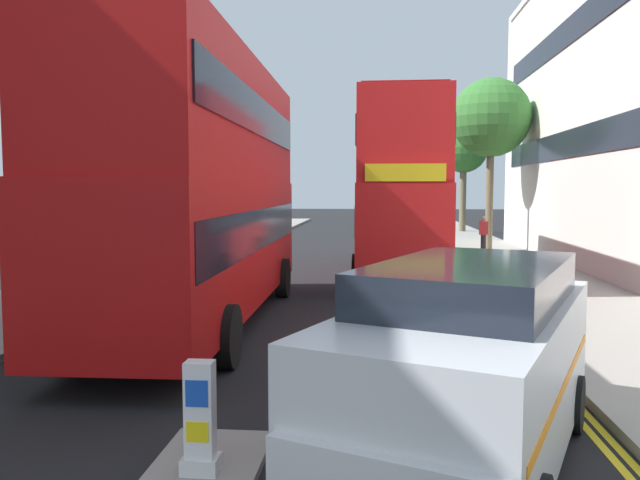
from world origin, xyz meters
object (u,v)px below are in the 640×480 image
double_decker_bus_oncoming (399,185)px  pedestrian_far (483,235)px  keep_left_bollard (200,422)px  double_decker_bus_away (203,182)px  taxi_minivan (465,366)px

double_decker_bus_oncoming → pedestrian_far: double_decker_bus_oncoming is taller
keep_left_bollard → pedestrian_far: bearing=73.5°
double_decker_bus_away → taxi_minivan: double_decker_bus_away is taller
taxi_minivan → double_decker_bus_oncoming: bearing=90.7°
double_decker_bus_oncoming → double_decker_bus_away: bearing=-118.5°
keep_left_bollard → taxi_minivan: 2.71m
double_decker_bus_oncoming → taxi_minivan: 14.88m
double_decker_bus_away → pedestrian_far: double_decker_bus_away is taller
double_decker_bus_oncoming → taxi_minivan: size_ratio=2.10×
keep_left_bollard → double_decker_bus_oncoming: (2.42, 15.32, 2.42)m
double_decker_bus_oncoming → taxi_minivan: double_decker_bus_oncoming is taller
keep_left_bollard → pedestrian_far: size_ratio=0.69×
taxi_minivan → pedestrian_far: 20.48m
double_decker_bus_oncoming → taxi_minivan: (0.19, -14.75, -1.96)m
pedestrian_far → keep_left_bollard: bearing=-106.5°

